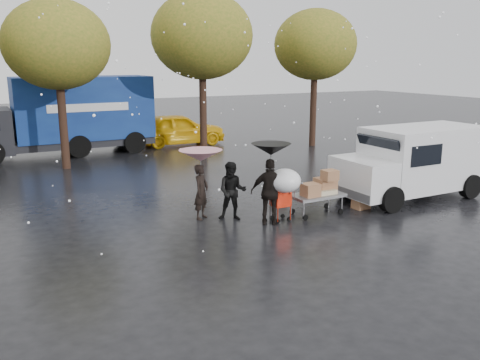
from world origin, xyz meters
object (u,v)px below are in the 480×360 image
white_van (414,161)px  vendor_cart (320,189)px  person_black (270,192)px  yellow_taxi (178,129)px  blue_truck (65,116)px  shopping_cart (284,184)px  person_pink (201,192)px

white_van → vendor_cart: bearing=-178.0°
person_black → yellow_taxi: (2.54, 13.24, -0.07)m
person_black → blue_truck: size_ratio=0.21×
shopping_cart → vendor_cart: bearing=7.5°
white_van → blue_truck: bearing=122.9°
white_van → yellow_taxi: 13.29m
person_pink → vendor_cart: size_ratio=0.99×
person_pink → blue_truck: bearing=57.0°
vendor_cart → white_van: (3.72, 0.13, 0.43)m
blue_truck → yellow_taxi: 5.55m
yellow_taxi → shopping_cart: bearing=173.9°
person_pink → blue_truck: size_ratio=0.18×
person_pink → vendor_cart: bearing=-60.8°
white_van → blue_truck: 15.36m
shopping_cart → white_van: size_ratio=0.30×
person_black → vendor_cart: (1.70, 0.15, -0.15)m
person_black → blue_truck: bearing=-44.5°
shopping_cart → yellow_taxi: yellow_taxi is taller
blue_truck → yellow_taxi: (5.46, 0.08, -0.95)m
shopping_cart → white_van: 5.02m
person_black → shopping_cart: bearing=-150.7°
white_van → person_pink: bearing=171.4°
person_black → shopping_cart: size_ratio=1.20×
person_pink → yellow_taxi: bearing=31.4°
person_pink → blue_truck: (-1.53, 11.86, 1.01)m
yellow_taxi → vendor_cart: bearing=179.3°
person_pink → yellow_taxi: size_ratio=0.32×
person_pink → shopping_cart: (1.80, -1.33, 0.31)m
blue_truck → yellow_taxi: size_ratio=1.76×
person_pink → vendor_cart: 3.30m
white_van → shopping_cart: bearing=-176.6°
person_black → yellow_taxi: bearing=-67.9°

